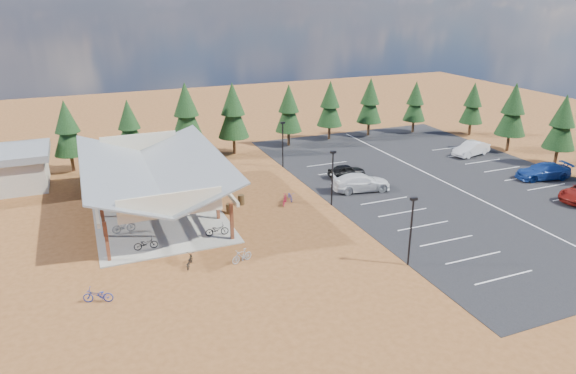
{
  "coord_description": "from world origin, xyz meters",
  "views": [
    {
      "loc": [
        -15.1,
        -36.58,
        17.97
      ],
      "look_at": [
        1.42,
        3.76,
        1.67
      ],
      "focal_mm": 32.0,
      "sensor_mm": 36.0,
      "label": 1
    }
  ],
  "objects_px": {
    "bike_5": "(197,200)",
    "lamp_post_0": "(411,227)",
    "bike_pavilion": "(152,169)",
    "car_3": "(361,182)",
    "trash_bin_1": "(241,200)",
    "bike_0": "(146,244)",
    "trash_bin_0": "(229,209)",
    "lamp_post_1": "(332,174)",
    "car_7": "(543,171)",
    "bike_4": "(217,230)",
    "bike_7": "(157,178)",
    "bike_13": "(242,256)",
    "bike_2": "(143,204)",
    "bike_15": "(285,199)",
    "bike_3": "(127,187)",
    "bike_1": "(124,226)",
    "car_4": "(347,171)",
    "bike_12": "(189,261)",
    "bike_14": "(290,196)",
    "car_9": "(471,149)",
    "lamp_post_2": "(283,141)",
    "bike_6": "(160,190)",
    "bike_10": "(98,295)"
  },
  "relations": [
    {
      "from": "bike_5",
      "to": "lamp_post_0",
      "type": "bearing_deg",
      "value": -144.35
    },
    {
      "from": "car_3",
      "to": "bike_pavilion",
      "type": "bearing_deg",
      "value": 91.58
    },
    {
      "from": "bike_pavilion",
      "to": "bike_3",
      "type": "distance_m",
      "value": 6.51
    },
    {
      "from": "bike_2",
      "to": "bike_5",
      "type": "distance_m",
      "value": 4.76
    },
    {
      "from": "bike_pavilion",
      "to": "car_3",
      "type": "xyz_separation_m",
      "value": [
        19.32,
        -2.77,
        -2.95
      ]
    },
    {
      "from": "bike_0",
      "to": "bike_4",
      "type": "bearing_deg",
      "value": -84.7
    },
    {
      "from": "bike_0",
      "to": "car_7",
      "type": "bearing_deg",
      "value": -86.84
    },
    {
      "from": "bike_3",
      "to": "bike_5",
      "type": "xyz_separation_m",
      "value": [
        5.56,
        -5.83,
        0.01
      ]
    },
    {
      "from": "bike_7",
      "to": "car_4",
      "type": "xyz_separation_m",
      "value": [
        18.75,
        -5.75,
        0.16
      ]
    },
    {
      "from": "bike_0",
      "to": "bike_2",
      "type": "bearing_deg",
      "value": -3.8
    },
    {
      "from": "trash_bin_0",
      "to": "bike_pavilion",
      "type": "bearing_deg",
      "value": 150.65
    },
    {
      "from": "bike_6",
      "to": "bike_7",
      "type": "height_order",
      "value": "bike_6"
    },
    {
      "from": "trash_bin_0",
      "to": "bike_10",
      "type": "xyz_separation_m",
      "value": [
        -11.48,
        -10.37,
        0.04
      ]
    },
    {
      "from": "lamp_post_1",
      "to": "bike_7",
      "type": "relative_size",
      "value": 3.43
    },
    {
      "from": "lamp_post_2",
      "to": "bike_3",
      "type": "relative_size",
      "value": 3.22
    },
    {
      "from": "lamp_post_1",
      "to": "car_3",
      "type": "bearing_deg",
      "value": 27.26
    },
    {
      "from": "trash_bin_0",
      "to": "car_3",
      "type": "distance_m",
      "value": 13.48
    },
    {
      "from": "bike_1",
      "to": "car_3",
      "type": "relative_size",
      "value": 0.32
    },
    {
      "from": "lamp_post_1",
      "to": "bike_7",
      "type": "bearing_deg",
      "value": 138.96
    },
    {
      "from": "bike_5",
      "to": "car_3",
      "type": "height_order",
      "value": "car_3"
    },
    {
      "from": "bike_7",
      "to": "bike_6",
      "type": "bearing_deg",
      "value": 162.57
    },
    {
      "from": "bike_14",
      "to": "bike_13",
      "type": "bearing_deg",
      "value": -120.18
    },
    {
      "from": "bike_3",
      "to": "car_4",
      "type": "relative_size",
      "value": 0.4
    },
    {
      "from": "bike_5",
      "to": "bike_15",
      "type": "distance_m",
      "value": 7.98
    },
    {
      "from": "bike_13",
      "to": "car_3",
      "type": "relative_size",
      "value": 0.29
    },
    {
      "from": "bike_7",
      "to": "bike_13",
      "type": "relative_size",
      "value": 0.89
    },
    {
      "from": "trash_bin_0",
      "to": "trash_bin_1",
      "type": "height_order",
      "value": "same"
    },
    {
      "from": "car_4",
      "to": "bike_3",
      "type": "bearing_deg",
      "value": 82.13
    },
    {
      "from": "trash_bin_1",
      "to": "bike_0",
      "type": "height_order",
      "value": "bike_0"
    },
    {
      "from": "bike_0",
      "to": "bike_7",
      "type": "distance_m",
      "value": 15.02
    },
    {
      "from": "bike_14",
      "to": "car_9",
      "type": "height_order",
      "value": "car_9"
    },
    {
      "from": "bike_2",
      "to": "bike_15",
      "type": "relative_size",
      "value": 1.11
    },
    {
      "from": "bike_3",
      "to": "lamp_post_0",
      "type": "bearing_deg",
      "value": -126.75
    },
    {
      "from": "bike_4",
      "to": "bike_pavilion",
      "type": "bearing_deg",
      "value": 33.09
    },
    {
      "from": "lamp_post_0",
      "to": "bike_7",
      "type": "relative_size",
      "value": 3.43
    },
    {
      "from": "bike_15",
      "to": "bike_13",
      "type": "bearing_deg",
      "value": 84.66
    },
    {
      "from": "lamp_post_0",
      "to": "car_4",
      "type": "relative_size",
      "value": 1.3
    },
    {
      "from": "car_9",
      "to": "bike_10",
      "type": "bearing_deg",
      "value": -81.27
    },
    {
      "from": "bike_7",
      "to": "bike_14",
      "type": "relative_size",
      "value": 0.96
    },
    {
      "from": "bike_15",
      "to": "bike_pavilion",
      "type": "bearing_deg",
      "value": 16.29
    },
    {
      "from": "bike_3",
      "to": "bike_1",
      "type": "bearing_deg",
      "value": -171.24
    },
    {
      "from": "bike_13",
      "to": "car_9",
      "type": "height_order",
      "value": "car_9"
    },
    {
      "from": "lamp_post_2",
      "to": "car_7",
      "type": "relative_size",
      "value": 0.91
    },
    {
      "from": "bike_1",
      "to": "bike_14",
      "type": "bearing_deg",
      "value": -87.25
    },
    {
      "from": "bike_0",
      "to": "bike_12",
      "type": "bearing_deg",
      "value": -143.23
    },
    {
      "from": "bike_7",
      "to": "car_9",
      "type": "relative_size",
      "value": 0.3
    },
    {
      "from": "lamp_post_1",
      "to": "bike_3",
      "type": "height_order",
      "value": "lamp_post_1"
    },
    {
      "from": "bike_4",
      "to": "car_7",
      "type": "bearing_deg",
      "value": -82.6
    },
    {
      "from": "bike_12",
      "to": "bike_15",
      "type": "height_order",
      "value": "bike_15"
    },
    {
      "from": "lamp_post_1",
      "to": "car_7",
      "type": "distance_m",
      "value": 23.73
    }
  ]
}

